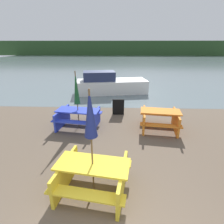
{
  "coord_description": "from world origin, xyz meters",
  "views": [
    {
      "loc": [
        0.08,
        -1.38,
        3.17
      ],
      "look_at": [
        -0.14,
        4.54,
        0.85
      ],
      "focal_mm": 28.0,
      "sensor_mm": 36.0,
      "label": 1
    }
  ],
  "objects_px": {
    "boat": "(110,85)",
    "signboard": "(118,107)",
    "umbrella_navy": "(90,115)",
    "picnic_table_yellow": "(93,174)",
    "umbrella_darkgreen": "(76,88)",
    "picnic_table_orange": "(160,118)",
    "picnic_table_blue": "(78,116)"
  },
  "relations": [
    {
      "from": "boat",
      "to": "signboard",
      "type": "height_order",
      "value": "boat"
    },
    {
      "from": "boat",
      "to": "umbrella_navy",
      "type": "bearing_deg",
      "value": -99.21
    },
    {
      "from": "picnic_table_yellow",
      "to": "umbrella_darkgreen",
      "type": "bearing_deg",
      "value": 107.73
    },
    {
      "from": "umbrella_navy",
      "to": "picnic_table_orange",
      "type": "bearing_deg",
      "value": 55.76
    },
    {
      "from": "umbrella_darkgreen",
      "to": "boat",
      "type": "height_order",
      "value": "umbrella_darkgreen"
    },
    {
      "from": "umbrella_navy",
      "to": "signboard",
      "type": "relative_size",
      "value": 3.2
    },
    {
      "from": "picnic_table_orange",
      "to": "umbrella_darkgreen",
      "type": "relative_size",
      "value": 0.74
    },
    {
      "from": "umbrella_darkgreen",
      "to": "signboard",
      "type": "distance_m",
      "value": 2.45
    },
    {
      "from": "picnic_table_blue",
      "to": "umbrella_darkgreen",
      "type": "xyz_separation_m",
      "value": [
        0.0,
        0.0,
        1.16
      ]
    },
    {
      "from": "umbrella_navy",
      "to": "boat",
      "type": "xyz_separation_m",
      "value": [
        -0.06,
        8.69,
        -1.31
      ]
    },
    {
      "from": "umbrella_darkgreen",
      "to": "umbrella_navy",
      "type": "relative_size",
      "value": 0.94
    },
    {
      "from": "umbrella_navy",
      "to": "umbrella_darkgreen",
      "type": "bearing_deg",
      "value": 107.73
    },
    {
      "from": "picnic_table_orange",
      "to": "picnic_table_blue",
      "type": "relative_size",
      "value": 0.9
    },
    {
      "from": "picnic_table_blue",
      "to": "signboard",
      "type": "height_order",
      "value": "signboard"
    },
    {
      "from": "picnic_table_yellow",
      "to": "umbrella_darkgreen",
      "type": "xyz_separation_m",
      "value": [
        -1.05,
        3.29,
        1.17
      ]
    },
    {
      "from": "picnic_table_blue",
      "to": "umbrella_darkgreen",
      "type": "height_order",
      "value": "umbrella_darkgreen"
    },
    {
      "from": "picnic_table_blue",
      "to": "signboard",
      "type": "distance_m",
      "value": 2.12
    },
    {
      "from": "picnic_table_orange",
      "to": "umbrella_navy",
      "type": "bearing_deg",
      "value": -124.24
    },
    {
      "from": "umbrella_darkgreen",
      "to": "picnic_table_yellow",
      "type": "bearing_deg",
      "value": -72.27
    },
    {
      "from": "picnic_table_orange",
      "to": "umbrella_navy",
      "type": "distance_m",
      "value": 4.13
    },
    {
      "from": "picnic_table_orange",
      "to": "signboard",
      "type": "relative_size",
      "value": 2.22
    },
    {
      "from": "picnic_table_yellow",
      "to": "umbrella_navy",
      "type": "xyz_separation_m",
      "value": [
        0.0,
        0.0,
        1.44
      ]
    },
    {
      "from": "umbrella_darkgreen",
      "to": "umbrella_navy",
      "type": "distance_m",
      "value": 3.46
    },
    {
      "from": "boat",
      "to": "picnic_table_orange",
      "type": "bearing_deg",
      "value": -77.37
    },
    {
      "from": "boat",
      "to": "picnic_table_blue",
      "type": "bearing_deg",
      "value": -109.99
    },
    {
      "from": "picnic_table_yellow",
      "to": "boat",
      "type": "height_order",
      "value": "boat"
    },
    {
      "from": "umbrella_navy",
      "to": "picnic_table_yellow",
      "type": "bearing_deg",
      "value": 0.0
    },
    {
      "from": "picnic_table_orange",
      "to": "boat",
      "type": "xyz_separation_m",
      "value": [
        -2.24,
        5.48,
        0.11
      ]
    },
    {
      "from": "boat",
      "to": "signboard",
      "type": "bearing_deg",
      "value": -90.94
    },
    {
      "from": "boat",
      "to": "signboard",
      "type": "distance_m",
      "value": 4.07
    },
    {
      "from": "picnic_table_yellow",
      "to": "umbrella_darkgreen",
      "type": "height_order",
      "value": "umbrella_darkgreen"
    },
    {
      "from": "umbrella_darkgreen",
      "to": "boat",
      "type": "bearing_deg",
      "value": 79.62
    }
  ]
}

